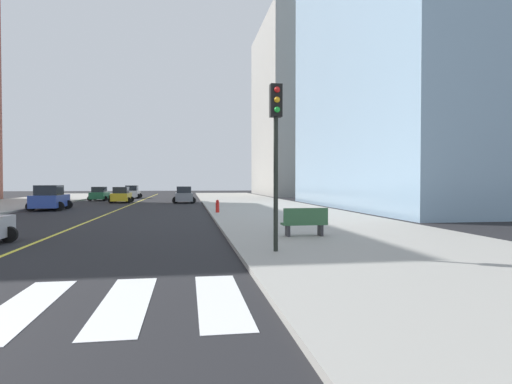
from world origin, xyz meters
The scene contains 11 objects.
sidewalk_kerb_east centered at (12.20, 20.00, 0.07)m, with size 10.00×120.00×0.15m, color #9E9B93.
lane_divider_paint centered at (0.00, 40.00, 0.01)m, with size 0.16×80.00×0.01m, color yellow.
parking_garage_concrete centered at (27.45, 69.64, 14.83)m, with size 18.00×24.00×29.66m, color #9E9B93.
car_green_nearest centered at (-5.07, 50.81, 0.80)m, with size 2.47×3.87×1.70m.
car_gray_second centered at (5.25, 43.14, 0.84)m, with size 2.57×4.07×1.80m.
car_yellow_third centered at (-1.59, 44.70, 0.82)m, with size 2.44×3.90×1.74m.
car_blue_fourth centered at (-5.44, 32.73, 0.95)m, with size 2.92×4.60×2.03m.
car_white_fifth centered at (-2.06, 57.69, 0.85)m, with size 2.53×4.05×1.81m.
traffic_light_near_corner centered at (8.36, 8.57, 3.74)m, with size 0.36×0.41×5.14m.
park_bench centered at (10.24, 12.02, 0.69)m, with size 1.81×0.59×1.12m.
fire_hydrant centered at (7.74, 25.81, 0.58)m, with size 0.26×0.26×0.89m.
Camera 1 is at (5.68, -4.35, 2.29)m, focal length 30.07 mm.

